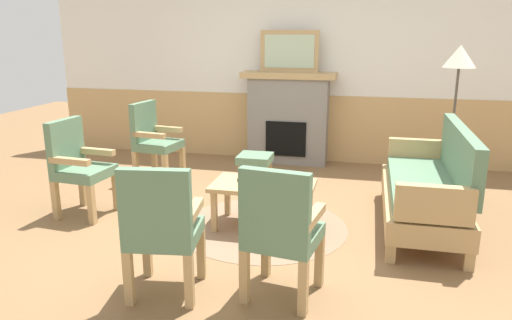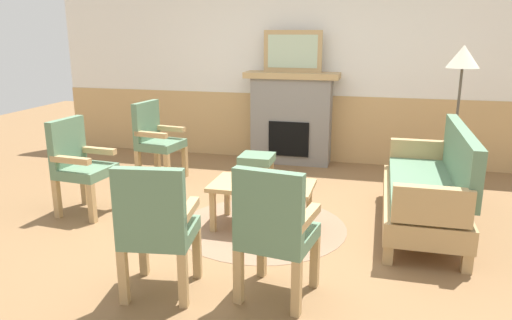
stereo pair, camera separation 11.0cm
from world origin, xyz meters
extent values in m
plane|color=olive|center=(0.00, 0.00, 0.00)|extent=(14.00, 14.00, 0.00)
cube|color=white|center=(0.00, 2.60, 1.35)|extent=(7.20, 0.12, 2.70)
cube|color=tan|center=(0.00, 2.53, 0.47)|extent=(7.20, 0.02, 0.95)
cube|color=gray|center=(0.00, 2.35, 0.60)|extent=(1.10, 0.36, 1.20)
cube|color=black|center=(0.00, 2.16, 0.38)|extent=(0.56, 0.02, 0.48)
cube|color=tan|center=(0.00, 2.35, 1.24)|extent=(1.30, 0.44, 0.08)
cube|color=tan|center=(0.00, 2.35, 1.56)|extent=(0.80, 0.03, 0.56)
cube|color=#B2C6A8|center=(0.00, 2.33, 1.56)|extent=(0.68, 0.01, 0.44)
cube|color=tan|center=(1.34, 1.13, 0.08)|extent=(0.08, 0.08, 0.16)
cube|color=tan|center=(1.34, -0.55, 0.08)|extent=(0.08, 0.08, 0.16)
cube|color=tan|center=(1.94, 1.13, 0.08)|extent=(0.08, 0.08, 0.16)
cube|color=tan|center=(1.94, -0.55, 0.08)|extent=(0.08, 0.08, 0.16)
cube|color=tan|center=(1.64, 0.29, 0.26)|extent=(0.70, 1.80, 0.20)
cube|color=#5B7F60|center=(1.64, 0.29, 0.42)|extent=(0.60, 1.70, 0.12)
cube|color=#5B7F60|center=(1.94, 0.29, 0.73)|extent=(0.10, 1.70, 0.50)
cube|color=tan|center=(1.64, 1.14, 0.53)|extent=(0.60, 0.10, 0.30)
cube|color=tan|center=(1.64, -0.56, 0.53)|extent=(0.60, 0.10, 0.30)
cube|color=tan|center=(-0.25, -0.29, 0.20)|extent=(0.05, 0.05, 0.40)
cube|color=tan|center=(0.59, -0.29, 0.20)|extent=(0.05, 0.05, 0.40)
cube|color=tan|center=(-0.25, 0.15, 0.20)|extent=(0.05, 0.05, 0.40)
cube|color=tan|center=(0.59, 0.15, 0.20)|extent=(0.05, 0.05, 0.40)
cube|color=tan|center=(0.17, -0.07, 0.42)|extent=(0.96, 0.56, 0.04)
cylinder|color=#896B51|center=(0.17, -0.07, 0.00)|extent=(1.62, 1.62, 0.01)
cube|color=black|center=(0.01, 0.01, 0.46)|extent=(0.19, 0.19, 0.03)
cube|color=tan|center=(-0.38, 1.13, 0.13)|extent=(0.05, 0.05, 0.26)
cube|color=tan|center=(-0.08, 1.13, 0.13)|extent=(0.05, 0.05, 0.26)
cube|color=tan|center=(-0.38, 1.43, 0.13)|extent=(0.05, 0.05, 0.26)
cube|color=tan|center=(-0.08, 1.43, 0.13)|extent=(0.05, 0.05, 0.26)
cube|color=#5B7F60|center=(-0.23, 1.28, 0.31)|extent=(0.40, 0.40, 0.10)
cube|color=tan|center=(-1.44, 0.04, 0.20)|extent=(0.06, 0.06, 0.40)
cube|color=tan|center=(-1.47, -0.38, 0.20)|extent=(0.06, 0.06, 0.40)
cube|color=tan|center=(-1.85, 0.08, 0.20)|extent=(0.06, 0.06, 0.40)
cube|color=tan|center=(-1.89, -0.34, 0.20)|extent=(0.06, 0.06, 0.40)
cube|color=#5B7F60|center=(-1.66, -0.15, 0.45)|extent=(0.52, 0.52, 0.10)
cube|color=#5B7F60|center=(-1.86, -0.13, 0.74)|extent=(0.12, 0.49, 0.48)
cube|color=tan|center=(-1.65, 0.06, 0.62)|extent=(0.44, 0.11, 0.06)
cube|color=tan|center=(-1.68, -0.35, 0.62)|extent=(0.44, 0.11, 0.06)
cube|color=tan|center=(-1.19, 1.31, 0.20)|extent=(0.07, 0.07, 0.40)
cube|color=tan|center=(-1.25, 0.90, 0.20)|extent=(0.07, 0.07, 0.40)
cube|color=tan|center=(-1.61, 1.37, 0.20)|extent=(0.07, 0.07, 0.40)
cube|color=tan|center=(-1.67, 0.95, 0.20)|extent=(0.07, 0.07, 0.40)
cube|color=#5B7F60|center=(-1.43, 1.13, 0.45)|extent=(0.54, 0.54, 0.10)
cube|color=#5B7F60|center=(-1.63, 1.16, 0.74)|extent=(0.15, 0.49, 0.48)
cube|color=tan|center=(-1.40, 1.34, 0.62)|extent=(0.45, 0.13, 0.06)
cube|color=tan|center=(-1.46, 0.93, 0.62)|extent=(0.45, 0.13, 0.06)
cube|color=tan|center=(0.39, -1.00, 0.20)|extent=(0.07, 0.07, 0.40)
cube|color=tan|center=(0.81, -1.06, 0.20)|extent=(0.07, 0.07, 0.40)
cube|color=tan|center=(0.33, -1.41, 0.20)|extent=(0.07, 0.07, 0.40)
cube|color=tan|center=(0.75, -1.48, 0.20)|extent=(0.07, 0.07, 0.40)
cube|color=#5B7F60|center=(0.57, -1.24, 0.45)|extent=(0.55, 0.55, 0.10)
cube|color=#5B7F60|center=(0.54, -1.44, 0.74)|extent=(0.49, 0.15, 0.48)
cube|color=tan|center=(0.37, -1.21, 0.62)|extent=(0.14, 0.45, 0.06)
cube|color=tan|center=(0.77, -1.27, 0.62)|extent=(0.14, 0.45, 0.06)
cube|color=tan|center=(-0.49, -1.20, 0.20)|extent=(0.07, 0.07, 0.40)
cube|color=tan|center=(-0.08, -1.14, 0.20)|extent=(0.07, 0.07, 0.40)
cube|color=tan|center=(-0.43, -1.62, 0.20)|extent=(0.07, 0.07, 0.40)
cube|color=tan|center=(-0.02, -1.56, 0.20)|extent=(0.07, 0.07, 0.40)
cube|color=#5B7F60|center=(-0.26, -1.38, 0.45)|extent=(0.54, 0.54, 0.10)
cube|color=#5B7F60|center=(-0.23, -1.58, 0.74)|extent=(0.49, 0.15, 0.48)
cube|color=tan|center=(-0.46, -1.41, 0.62)|extent=(0.13, 0.45, 0.06)
cube|color=tan|center=(-0.05, -1.35, 0.62)|extent=(0.13, 0.45, 0.06)
cylinder|color=#332D28|center=(2.06, 1.60, 0.01)|extent=(0.24, 0.24, 0.03)
cylinder|color=#4C473D|center=(2.06, 1.60, 0.73)|extent=(0.03, 0.03, 1.40)
cone|color=silver|center=(2.06, 1.60, 1.55)|extent=(0.36, 0.36, 0.25)
camera|label=1|loc=(1.10, -4.35, 1.84)|focal=34.18mm
camera|label=2|loc=(1.20, -4.32, 1.84)|focal=34.18mm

